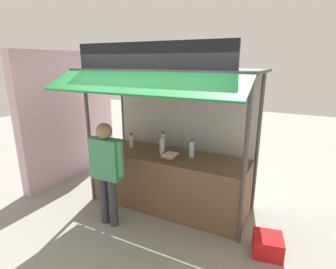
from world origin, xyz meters
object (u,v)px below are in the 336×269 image
Objects in this scene: water_bottle_mid_left at (163,140)px; magazine_stack_far_left at (170,156)px; water_bottle_front_right at (162,147)px; water_bottle_right at (131,141)px; vendor_person at (106,166)px; banana_bunch_rightmost at (144,92)px; magazine_stack_left at (108,144)px; banana_bunch_inner_right at (113,91)px; banana_bunch_inner_left at (167,96)px; plastic_crate at (268,245)px; water_bottle_rear_center at (192,149)px.

water_bottle_mid_left reaches higher than magazine_stack_far_left.
water_bottle_front_right is at bearing 159.84° from magazine_stack_far_left.
vendor_person is at bearing -77.18° from water_bottle_right.
magazine_stack_far_left is 1.15× the size of banana_bunch_rightmost.
magazine_stack_left reaches higher than magazine_stack_far_left.
vendor_person is at bearing -73.73° from banana_bunch_inner_right.
magazine_stack_far_left is at bearing 66.18° from banana_bunch_rightmost.
vendor_person is (0.21, -0.94, -0.10)m from water_bottle_right.
water_bottle_mid_left is 0.93× the size of magazine_stack_left.
water_bottle_right is 1.01× the size of banana_bunch_rightmost.
magazine_stack_left is at bearing 162.57° from banana_bunch_inner_left.
magazine_stack_far_left is 1.26m from magazine_stack_left.
plastic_crate is (1.43, 0.04, -1.83)m from banana_bunch_inner_left.
plastic_crate is at bearing -14.42° from water_bottle_front_right.
magazine_stack_left is at bearing -159.09° from water_bottle_mid_left.
water_bottle_rear_center is 0.19× the size of vendor_person.
plastic_crate is (2.23, 0.41, -0.83)m from vendor_person.
vendor_person is (-0.93, -0.97, -0.11)m from water_bottle_rear_center.
water_bottle_rear_center is at bearing 156.79° from plastic_crate.
plastic_crate is (2.34, 0.04, -1.86)m from banana_bunch_inner_right.
magazine_stack_far_left is 1.11m from banana_bunch_inner_left.
water_bottle_rear_center is 0.99× the size of banana_bunch_inner_left.
banana_bunch_inner_right reaches higher than water_bottle_front_right.
magazine_stack_far_left is at bearing -20.16° from water_bottle_front_right.
water_bottle_mid_left is 0.19× the size of vendor_person.
vendor_person is at bearing -117.15° from water_bottle_front_right.
water_bottle_front_right is 2.07m from plastic_crate.
vendor_person is at bearing -52.16° from magazine_stack_left.
magazine_stack_far_left is at bearing -0.78° from magazine_stack_left.
magazine_stack_far_left is 1.15m from banana_bunch_rightmost.
banana_bunch_inner_left is at bearing -29.45° from water_bottle_right.
water_bottle_mid_left is 1.21m from vendor_person.
water_bottle_front_right is at bearing -168.19° from water_bottle_rear_center.
banana_bunch_rightmost reaches higher than magazine_stack_far_left.
water_bottle_front_right is 0.92× the size of magazine_stack_far_left.
water_bottle_right is 0.17× the size of vendor_person.
banana_bunch_inner_right is 0.86× the size of banana_bunch_inner_left.
water_bottle_right is at bearing -155.49° from water_bottle_mid_left.
magazine_stack_far_left is at bearing 30.46° from banana_bunch_inner_right.
banana_bunch_inner_left is (-0.12, -0.60, 0.90)m from water_bottle_rear_center.
plastic_crate is at bearing 6.98° from vendor_person.
banana_bunch_rightmost reaches higher than water_bottle_mid_left.
banana_bunch_rightmost is 0.54m from banana_bunch_inner_right.
magazine_stack_left is at bearing 139.47° from banana_bunch_inner_right.
water_bottle_rear_center reaches higher than plastic_crate.
banana_bunch_inner_left is 1.34m from vendor_person.
banana_bunch_inner_left is (1.01, -0.57, 0.91)m from water_bottle_right.
vendor_person is at bearing -133.75° from water_bottle_rear_center.
magazine_stack_left is at bearing 179.22° from magazine_stack_far_left.
water_bottle_front_right is 0.93× the size of water_bottle_mid_left.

